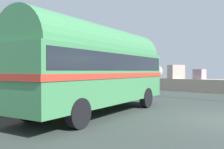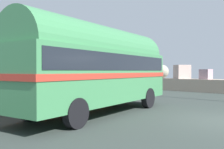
{
  "view_description": "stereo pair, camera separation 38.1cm",
  "coord_description": "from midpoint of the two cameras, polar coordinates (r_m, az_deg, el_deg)",
  "views": [
    {
      "loc": [
        2.62,
        -9.52,
        1.81
      ],
      "look_at": [
        -3.84,
        -2.04,
        1.66
      ],
      "focal_mm": 40.0,
      "sensor_mm": 36.0,
      "label": 1
    },
    {
      "loc": [
        2.91,
        -9.27,
        1.81
      ],
      "look_at": [
        -3.84,
        -2.04,
        1.66
      ],
      "focal_mm": 40.0,
      "sensor_mm": 36.0,
      "label": 2
    }
  ],
  "objects": [
    {
      "name": "vintage_coach",
      "position": [
        10.48,
        -4.47,
        2.15
      ],
      "size": [
        3.84,
        8.87,
        3.7
      ],
      "rotation": [
        0.0,
        0.0,
        0.17
      ],
      "color": "black",
      "rests_on": "ground"
    },
    {
      "name": "second_coach",
      "position": [
        13.84,
        -18.7,
        1.79
      ],
      "size": [
        3.67,
        8.85,
        3.7
      ],
      "rotation": [
        0.0,
        0.0,
        0.15
      ],
      "color": "black",
      "rests_on": "ground"
    }
  ]
}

